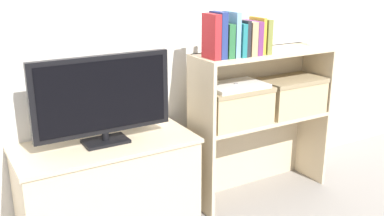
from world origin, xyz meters
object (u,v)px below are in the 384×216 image
Objects in this scene: book_crimson at (211,37)px; book_tan at (247,38)px; book_teal at (237,39)px; book_mustard at (257,35)px; baby_monitor at (313,36)px; laptop at (236,86)px; book_forest at (225,40)px; book_olive at (262,36)px; book_navy at (218,35)px; book_skyblue at (231,34)px; tv at (103,97)px; book_charcoal at (241,38)px; book_plum at (252,37)px; tv_stand at (108,187)px; storage_basket_right at (291,94)px; storage_basket_left at (235,104)px.

book_crimson is 1.28× the size of book_tan.
book_teal is at bearing 180.00° from book_tan.
book_crimson reaches higher than book_teal.
baby_monitor is (0.46, 0.03, -0.04)m from book_mustard.
book_tan is at bearing -21.45° from laptop.
book_forest is at bearing -177.07° from baby_monitor.
book_mustard reaches higher than book_olive.
book_teal is at bearing 0.00° from book_navy.
book_skyblue is (0.04, 0.00, 0.03)m from book_forest.
tv is 2.12× the size of laptop.
book_olive is 1.33× the size of baby_monitor.
book_mustard is at bearing 0.00° from book_charcoal.
book_plum is 0.28m from laptop.
book_tan is 0.04m from book_plum.
tv is 0.67m from book_navy.
book_skyblue reaches higher than book_charcoal.
baby_monitor is at bearing 2.59° from book_crimson.
book_crimson is at bearing -9.58° from tv.
book_navy is 1.32× the size of book_plum.
tv_stand is 1.15m from book_olive.
book_skyblue reaches higher than book_forest.
book_forest is 0.98× the size of book_plum.
book_forest is 0.54× the size of laptop.
book_plum is 0.49m from storage_basket_right.
book_olive is at bearing -175.79° from storage_basket_right.
book_teal is 0.07m from book_tan.
laptop is at bearing 20.22° from book_skyblue.
book_tan is at bearing 180.00° from book_olive.
book_plum is at bearing 0.00° from book_forest.
book_mustard reaches higher than book_tan.
baby_monitor is (0.53, 0.03, -0.03)m from book_tan.
tv_stand is 1.13m from book_mustard.
laptop is at bearing -14.04° from storage_basket_left.
baby_monitor is at bearing 3.28° from book_teal.
book_crimson is 0.12m from book_skyblue.
book_charcoal is (0.10, 0.00, 0.01)m from book_forest.
baby_monitor is at bearing 3.45° from book_charcoal.
book_olive is (0.29, 0.00, -0.03)m from book_navy.
book_teal is 1.25× the size of baby_monitor.
book_charcoal is at bearing 0.00° from book_crimson.
book_teal is 0.56m from storage_basket_right.
tv_stand is 5.02× the size of book_tan.
laptop is at bearing -180.00° from storage_basket_right.
book_mustard reaches higher than laptop.
book_crimson is at bearing 180.00° from book_tan.
storage_basket_left is at bearing 171.06° from book_mustard.
laptop is at bearing 171.06° from book_mustard.
book_forest is (0.09, 0.00, -0.03)m from book_crimson.
book_crimson is 1.23× the size of book_olive.
laptop is at bearing 158.55° from book_tan.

